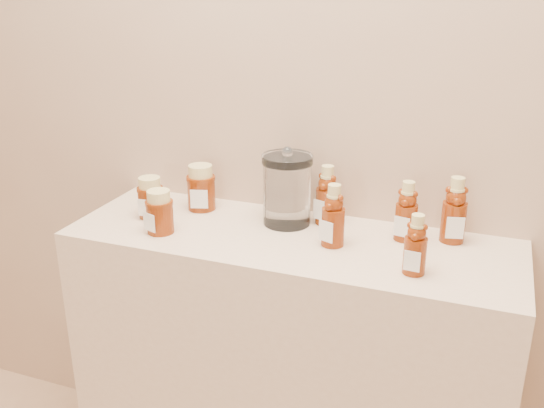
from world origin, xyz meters
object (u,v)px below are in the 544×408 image
at_px(display_table, 288,378).
at_px(honey_jar_left, 151,197).
at_px(glass_canister, 287,187).
at_px(bear_bottle_back_left, 327,191).
at_px(bear_bottle_front_left, 334,211).

height_order(display_table, honey_jar_left, honey_jar_left).
bearing_deg(honey_jar_left, glass_canister, 6.84).
xyz_separation_m(display_table, glass_canister, (-0.04, 0.09, 0.56)).
relative_size(display_table, honey_jar_left, 10.19).
bearing_deg(bear_bottle_back_left, glass_canister, -140.96).
height_order(bear_bottle_back_left, honey_jar_left, bear_bottle_back_left).
relative_size(bear_bottle_back_left, glass_canister, 0.88).
bearing_deg(display_table, glass_canister, 113.32).
bearing_deg(honey_jar_left, bear_bottle_front_left, -7.15).
bearing_deg(display_table, honey_jar_left, -179.96).
xyz_separation_m(display_table, bear_bottle_back_left, (0.06, 0.13, 0.54)).
relative_size(display_table, glass_canister, 5.59).
bearing_deg(honey_jar_left, bear_bottle_back_left, 8.32).
relative_size(display_table, bear_bottle_back_left, 6.34).
xyz_separation_m(bear_bottle_front_left, glass_canister, (-0.16, 0.10, 0.01)).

